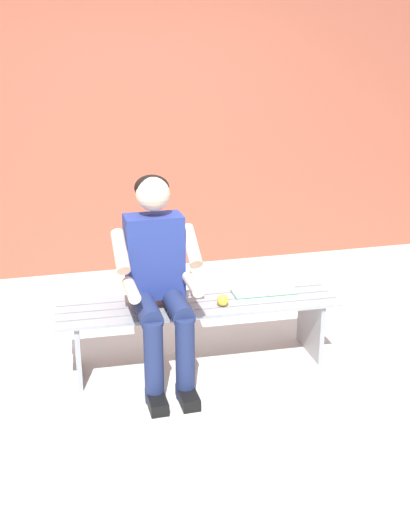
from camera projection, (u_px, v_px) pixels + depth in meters
ground_plane at (3, 503)px, 2.73m from camera, size 10.00×7.00×0.04m
brick_wall at (84, 137)px, 5.32m from camera, size 9.50×0.24×2.40m
bench_near at (199, 316)px, 3.83m from camera, size 1.76×0.52×0.42m
person_seated at (158, 274)px, 3.56m from camera, size 0.50×0.69×1.23m
apple at (223, 300)px, 3.73m from camera, size 0.07×0.07×0.07m
book_open at (264, 291)px, 3.94m from camera, size 0.42×0.18×0.02m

